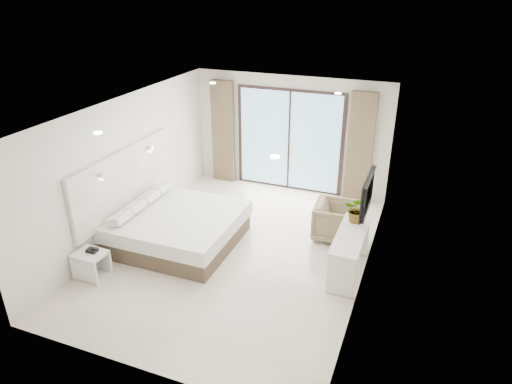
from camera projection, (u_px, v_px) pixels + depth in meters
ground at (238, 250)px, 8.55m from camera, size 6.20×6.20×0.00m
room_shell at (243, 157)px, 8.56m from camera, size 4.62×6.22×2.72m
bed at (177, 227)px, 8.68m from camera, size 2.22×2.11×0.76m
nightstand at (92, 265)px, 7.70m from camera, size 0.53×0.44×0.47m
phone at (92, 250)px, 7.62m from camera, size 0.18×0.15×0.06m
console_desk at (350, 245)px, 7.67m from camera, size 0.46×1.48×0.77m
plant at (357, 212)px, 7.89m from camera, size 0.45×0.49×0.36m
armchair at (335, 219)px, 8.82m from camera, size 0.78×0.83×0.81m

